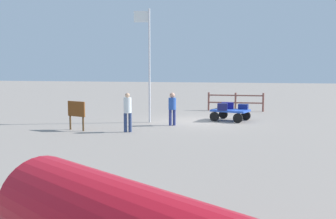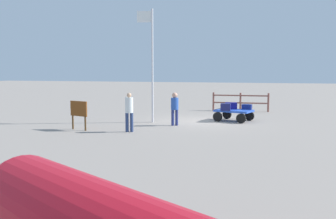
{
  "view_description": "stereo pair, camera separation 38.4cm",
  "coord_description": "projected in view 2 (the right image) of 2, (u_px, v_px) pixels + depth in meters",
  "views": [
    {
      "loc": [
        -3.27,
        19.37,
        2.68
      ],
      "look_at": [
        0.12,
        6.0,
        1.23
      ],
      "focal_mm": 40.31,
      "sensor_mm": 36.0,
      "label": 1
    },
    {
      "loc": [
        -3.64,
        19.27,
        2.68
      ],
      "look_at": [
        0.12,
        6.0,
        1.23
      ],
      "focal_mm": 40.31,
      "sensor_mm": 36.0,
      "label": 2
    }
  ],
  "objects": [
    {
      "name": "flagpole",
      "position": [
        151.0,
        58.0,
        19.04
      ],
      "size": [
        0.84,
        0.14,
        5.71
      ],
      "color": "silver",
      "rests_on": "ground"
    },
    {
      "name": "signboard",
      "position": [
        79.0,
        111.0,
        16.79
      ],
      "size": [
        0.96,
        0.36,
        1.3
      ],
      "color": "#4C3319",
      "rests_on": "ground"
    },
    {
      "name": "worker_lead",
      "position": [
        129.0,
        109.0,
        16.25
      ],
      "size": [
        0.44,
        0.44,
        1.7
      ],
      "color": "navy",
      "rests_on": "ground"
    },
    {
      "name": "suitcase_dark",
      "position": [
        247.0,
        107.0,
        19.95
      ],
      "size": [
        0.54,
        0.41,
        0.27
      ],
      "color": "navy",
      "rests_on": "luggage_cart"
    },
    {
      "name": "suitcase_olive",
      "position": [
        226.0,
        107.0,
        19.42
      ],
      "size": [
        0.5,
        0.36,
        0.36
      ],
      "color": "#181B51",
      "rests_on": "luggage_cart"
    },
    {
      "name": "wooden_fence",
      "position": [
        240.0,
        101.0,
        24.46
      ],
      "size": [
        3.63,
        0.23,
        1.2
      ],
      "color": "brown",
      "rests_on": "ground"
    },
    {
      "name": "ground_plane",
      "position": [
        201.0,
        121.0,
        19.71
      ],
      "size": [
        120.0,
        120.0,
        0.0
      ],
      "primitive_type": "plane",
      "color": "gray"
    },
    {
      "name": "suitcase_navy",
      "position": [
        231.0,
        106.0,
        20.07
      ],
      "size": [
        0.67,
        0.48,
        0.35
      ],
      "color": "navy",
      "rests_on": "luggage_cart"
    },
    {
      "name": "luggage_cart",
      "position": [
        233.0,
        113.0,
        19.78
      ],
      "size": [
        2.1,
        1.79,
        0.59
      ],
      "color": "blue",
      "rests_on": "ground"
    },
    {
      "name": "worker_trailing",
      "position": [
        175.0,
        106.0,
        18.12
      ],
      "size": [
        0.5,
        0.5,
        1.59
      ],
      "color": "navy",
      "rests_on": "ground"
    }
  ]
}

